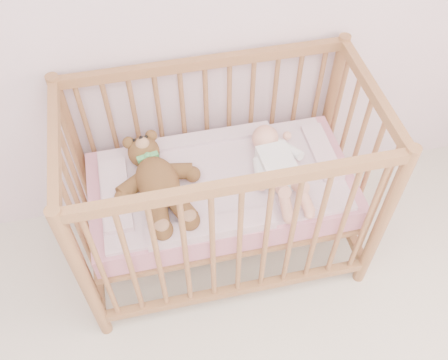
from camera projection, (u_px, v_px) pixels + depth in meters
name	position (u px, v px, depth m)	size (l,w,h in m)	color
crib	(222.00, 188.00, 2.34)	(1.36, 0.76, 1.00)	olive
mattress	(222.00, 190.00, 2.35)	(1.22, 0.62, 0.13)	pink
blanket	(222.00, 180.00, 2.29)	(1.10, 0.58, 0.06)	#D08FA5
baby	(277.00, 163.00, 2.26)	(0.27, 0.56, 0.14)	white
teddy_bear	(158.00, 182.00, 2.17)	(0.41, 0.58, 0.16)	brown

